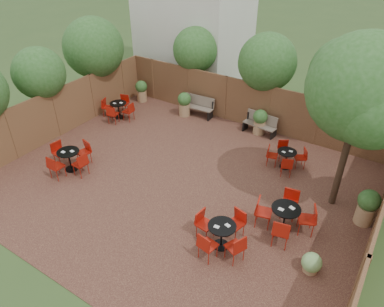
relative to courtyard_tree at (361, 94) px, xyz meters
The scene contains 12 objects.
ground 6.22m from the courtyard_tree, 158.99° to the right, with size 80.00×80.00×0.00m, color #354F23.
courtyard_paving 6.22m from the courtyard_tree, 158.99° to the right, with size 12.00×10.00×0.02m, color #391B17.
fence_back 6.28m from the courtyard_tree, 145.22° to the left, with size 12.00×0.08×2.00m, color #4D2E1C.
fence_left 11.13m from the courtyard_tree, behind, with size 0.08×10.00×2.00m, color #4D2E1C.
fence_right 3.55m from the courtyard_tree, 52.55° to the right, with size 0.08×10.00×2.00m, color #4D2E1C.
neighbour_building 11.06m from the courtyard_tree, 145.76° to the left, with size 5.00×4.00×8.00m, color beige.
overhang_foliage 6.58m from the courtyard_tree, 167.86° to the left, with size 15.55×10.77×2.66m.
courtyard_tree is the anchor object (origin of this frame).
park_bench_left 8.04m from the courtyard_tree, 157.23° to the left, with size 1.48×0.54×0.90m.
park_bench_right 5.74m from the courtyard_tree, 142.84° to the left, with size 1.44×0.62×0.87m.
bistro_tables 5.77m from the courtyard_tree, 159.58° to the right, with size 10.38×6.06×0.93m.
planters 5.80m from the courtyard_tree, 159.20° to the left, with size 11.50×3.82×1.16m.
Camera 1 is at (5.71, -8.09, 7.70)m, focal length 34.17 mm.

